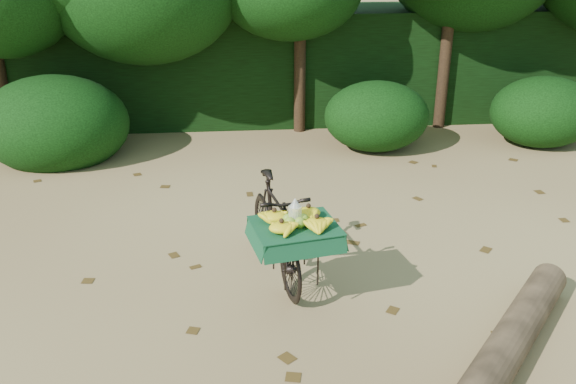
{
  "coord_description": "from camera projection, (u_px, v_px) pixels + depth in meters",
  "views": [
    {
      "loc": [
        -0.55,
        -4.03,
        2.89
      ],
      "look_at": [
        -0.12,
        0.63,
        0.92
      ],
      "focal_mm": 38.0,
      "sensor_mm": 36.0,
      "label": 1
    }
  ],
  "objects": [
    {
      "name": "ground",
      "position": [
        310.0,
        328.0,
        4.87
      ],
      "size": [
        80.0,
        80.0,
        0.0
      ],
      "primitive_type": "plane",
      "color": "tan",
      "rests_on": "ground"
    },
    {
      "name": "vendor_bicycle",
      "position": [
        276.0,
        228.0,
        5.45
      ],
      "size": [
        0.86,
        1.72,
        0.93
      ],
      "rotation": [
        0.0,
        0.0,
        0.2
      ],
      "color": "black",
      "rests_on": "ground"
    },
    {
      "name": "hedge_backdrop",
      "position": [
        264.0,
        63.0,
        10.3
      ],
      "size": [
        26.0,
        1.8,
        1.8
      ],
      "primitive_type": "cube",
      "color": "black",
      "rests_on": "ground"
    },
    {
      "name": "tree_row",
      "position": [
        223.0,
        1.0,
        9.08
      ],
      "size": [
        14.5,
        2.0,
        4.0
      ],
      "primitive_type": null,
      "color": "black",
      "rests_on": "ground"
    },
    {
      "name": "bush_clumps",
      "position": [
        307.0,
        121.0,
        8.68
      ],
      "size": [
        8.8,
        1.7,
        0.9
      ],
      "primitive_type": null,
      "color": "black",
      "rests_on": "ground"
    },
    {
      "name": "leaf_litter",
      "position": [
        301.0,
        284.0,
        5.46
      ],
      "size": [
        7.0,
        7.3,
        0.01
      ],
      "primitive_type": null,
      "color": "#473213",
      "rests_on": "ground"
    }
  ]
}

